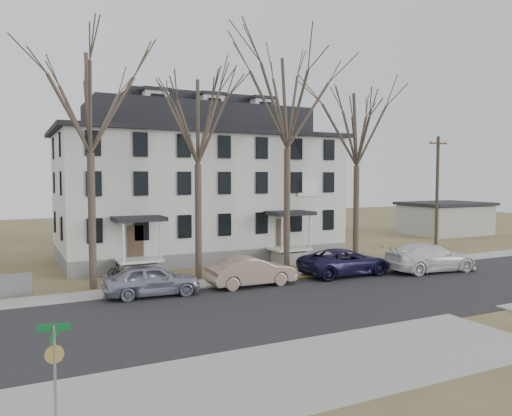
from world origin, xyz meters
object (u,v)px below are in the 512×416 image
utility_pole_far (437,189)px  bicycle_left (142,268)px  car_navy (345,262)px  tree_center (287,96)px  tree_mid_right (357,124)px  car_silver (152,281)px  tree_mid_left (198,115)px  car_white (430,258)px  street_sign (55,361)px  boarding_house (199,185)px  bicycle_right (121,270)px  car_tan (252,272)px  tree_far_left (89,94)px

utility_pole_far → bicycle_left: bearing=-175.9°
car_navy → bicycle_left: car_navy is taller
utility_pole_far → tree_center: bearing=-166.5°
tree_mid_right → car_silver: 17.79m
tree_mid_left → car_white: (13.80, -4.60, -8.73)m
car_silver → car_white: car_white is taller
tree_mid_right → street_sign: tree_mid_right is taller
car_navy → tree_center: bearing=36.7°
car_navy → street_sign: street_sign is taller
car_navy → car_white: size_ratio=0.95×
boarding_house → tree_center: bearing=-69.8°
street_sign → bicycle_left: bearing=87.0°
car_navy → bicycle_right: bearing=67.9°
tree_center → car_navy: tree_center is taller
tree_center → tree_mid_right: bearing=0.0°
car_tan → car_navy: car_tan is taller
tree_far_left → car_white: size_ratio=2.27×
boarding_house → car_silver: boarding_house is taller
tree_center → car_white: size_ratio=2.43×
car_navy → car_white: (5.52, -1.47, 0.08)m
tree_mid_left → bicycle_right: 10.20m
tree_center → bicycle_left: 13.97m
tree_mid_left → tree_center: tree_center is taller
tree_mid_right → car_tan: (-9.63, -3.32, -8.80)m
car_navy → tree_mid_right: bearing=-45.3°
tree_far_left → car_white: bearing=-13.1°
utility_pole_far → street_sign: 38.13m
tree_mid_right → tree_center: bearing=180.0°
bicycle_left → bicycle_right: bearing=122.9°
tree_mid_right → utility_pole_far: 13.55m
utility_pole_far → street_sign: (-32.59, -19.52, -3.18)m
car_navy → car_silver: bearing=90.8°
car_silver → tree_mid_left: bearing=-43.9°
tree_mid_left → car_navy: tree_mid_left is taller
boarding_house → tree_far_left: bearing=-137.8°
car_silver → bicycle_left: (0.85, 5.51, -0.34)m
tree_mid_left → utility_pole_far: tree_mid_left is taller
car_tan → tree_mid_right: bearing=-71.2°
utility_pole_far → tree_mid_left: bearing=-169.9°
boarding_house → tree_mid_left: size_ratio=1.63×
boarding_house → tree_mid_left: 9.66m
car_tan → car_navy: size_ratio=0.85×
car_silver → street_sign: (-5.46, -12.14, 0.91)m
bicycle_left → car_silver: bearing=-166.9°
tree_far_left → tree_mid_left: bearing=0.0°
utility_pole_far → street_sign: bearing=-149.1°
car_silver → street_sign: size_ratio=1.84×
tree_mid_left → utility_pole_far: 24.33m
car_silver → bicycle_right: (-0.50, 5.25, -0.31)m
tree_mid_right → car_white: tree_mid_right is taller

